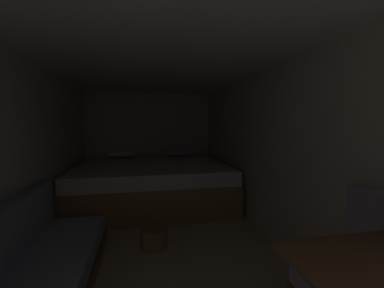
# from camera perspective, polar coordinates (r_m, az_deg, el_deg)

# --- Properties ---
(ground_plane) EXTENTS (7.37, 7.37, 0.00)m
(ground_plane) POSITION_cam_1_polar(r_m,az_deg,el_deg) (2.90, -7.37, -22.90)
(ground_plane) COLOR beige
(wall_back) EXTENTS (2.64, 0.05, 1.97)m
(wall_back) POSITION_cam_1_polar(r_m,az_deg,el_deg) (5.29, -9.74, 0.75)
(wall_back) COLOR beige
(wall_back) RESTS_ON ground
(wall_left) EXTENTS (0.05, 5.37, 1.97)m
(wall_left) POSITION_cam_1_polar(r_m,az_deg,el_deg) (2.82, -34.98, -3.38)
(wall_left) COLOR beige
(wall_left) RESTS_ON ground
(wall_right) EXTENTS (0.05, 5.37, 1.97)m
(wall_right) POSITION_cam_1_polar(r_m,az_deg,el_deg) (2.98, 18.14, -2.37)
(wall_right) COLOR beige
(wall_right) RESTS_ON ground
(ceiling_slab) EXTENTS (2.64, 5.37, 0.05)m
(ceiling_slab) POSITION_cam_1_polar(r_m,az_deg,el_deg) (2.65, -7.84, 18.97)
(ceiling_slab) COLOR white
(ceiling_slab) RESTS_ON wall_left
(bed) EXTENTS (2.42, 2.03, 0.82)m
(bed) POSITION_cam_1_polar(r_m,az_deg,el_deg) (4.31, -9.10, -8.78)
(bed) COLOR #9E7247
(bed) RESTS_ON ground
(wicker_basket) EXTENTS (0.29, 0.29, 0.22)m
(wicker_basket) POSITION_cam_1_polar(r_m,az_deg,el_deg) (2.90, -8.77, -20.46)
(wicker_basket) COLOR olive
(wicker_basket) RESTS_ON ground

